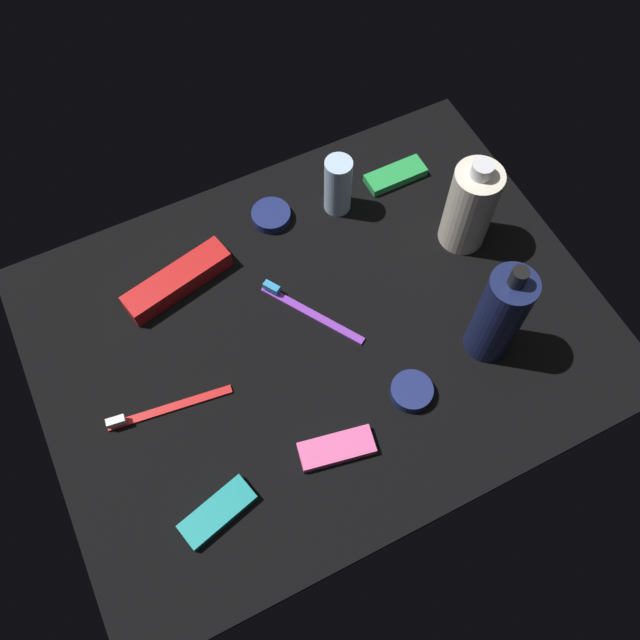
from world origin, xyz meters
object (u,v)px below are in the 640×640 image
at_px(bodywash_bottle, 470,207).
at_px(snack_bar_green, 395,175).
at_px(cream_tin_right, 271,216).
at_px(toothbrush_red, 162,409).
at_px(toothbrush_purple, 307,309).
at_px(snack_bar_teal, 218,512).
at_px(deodorant_stick, 338,185).
at_px(toothpaste_box_red, 178,281).
at_px(lotion_bottle, 499,315).
at_px(cream_tin_left, 411,391).
at_px(snack_bar_pink, 337,448).

height_order(bodywash_bottle, snack_bar_green, bodywash_bottle).
height_order(bodywash_bottle, cream_tin_right, bodywash_bottle).
height_order(toothbrush_red, snack_bar_green, toothbrush_red).
xyz_separation_m(toothbrush_purple, snack_bar_teal, (-0.24, -0.22, 0.00)).
relative_size(deodorant_stick, toothpaste_box_red, 0.62).
bearing_deg(snack_bar_green, deodorant_stick, -176.26).
bearing_deg(toothpaste_box_red, toothbrush_red, -130.43).
distance_m(lotion_bottle, snack_bar_green, 0.34).
height_order(lotion_bottle, cream_tin_left, lotion_bottle).
relative_size(lotion_bottle, snack_bar_green, 1.97).
relative_size(deodorant_stick, snack_bar_green, 1.04).
relative_size(lotion_bottle, toothbrush_red, 1.14).
height_order(cream_tin_left, cream_tin_right, cream_tin_left).
distance_m(toothpaste_box_red, snack_bar_teal, 0.36).
xyz_separation_m(lotion_bottle, deodorant_stick, (-0.08, 0.32, -0.04)).
relative_size(bodywash_bottle, cream_tin_right, 2.72).
xyz_separation_m(toothbrush_red, cream_tin_left, (0.33, -0.13, 0.00)).
distance_m(bodywash_bottle, deodorant_stick, 0.21).
xyz_separation_m(toothbrush_red, snack_bar_green, (0.50, 0.22, 0.00)).
bearing_deg(bodywash_bottle, deodorant_stick, 136.94).
xyz_separation_m(snack_bar_teal, snack_bar_pink, (0.18, 0.01, 0.00)).
xyz_separation_m(deodorant_stick, snack_bar_pink, (-0.19, -0.37, -0.05)).
distance_m(lotion_bottle, deodorant_stick, 0.34).
height_order(lotion_bottle, cream_tin_right, lotion_bottle).
height_order(lotion_bottle, toothpaste_box_red, lotion_bottle).
relative_size(bodywash_bottle, snack_bar_teal, 1.69).
bearing_deg(cream_tin_right, toothpaste_box_red, -163.69).
height_order(lotion_bottle, bodywash_bottle, lotion_bottle).
bearing_deg(toothbrush_red, cream_tin_right, 40.49).
bearing_deg(bodywash_bottle, toothpaste_box_red, 165.48).
height_order(toothpaste_box_red, snack_bar_green, toothpaste_box_red).
distance_m(bodywash_bottle, toothbrush_red, 0.55).
distance_m(toothbrush_purple, toothpaste_box_red, 0.21).
bearing_deg(cream_tin_right, deodorant_stick, -13.16).
bearing_deg(snack_bar_teal, toothbrush_purple, 28.14).
distance_m(lotion_bottle, toothpaste_box_red, 0.48).
bearing_deg(toothpaste_box_red, cream_tin_right, 3.17).
xyz_separation_m(toothbrush_red, snack_bar_pink, (0.20, -0.16, 0.00)).
relative_size(deodorant_stick, snack_bar_teal, 1.04).
bearing_deg(snack_bar_pink, toothbrush_red, 151.69).
xyz_separation_m(deodorant_stick, snack_bar_teal, (-0.37, -0.38, -0.05)).
relative_size(toothpaste_box_red, cream_tin_left, 2.88).
distance_m(toothbrush_red, cream_tin_left, 0.36).
bearing_deg(snack_bar_pink, cream_tin_right, 89.48).
xyz_separation_m(lotion_bottle, snack_bar_green, (0.03, 0.33, -0.08)).
relative_size(toothbrush_purple, cream_tin_left, 2.59).
distance_m(deodorant_stick, toothbrush_red, 0.44).
distance_m(bodywash_bottle, toothpaste_box_red, 0.46).
xyz_separation_m(snack_bar_teal, cream_tin_left, (0.31, 0.03, 0.00)).
relative_size(toothbrush_red, toothpaste_box_red, 1.02).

